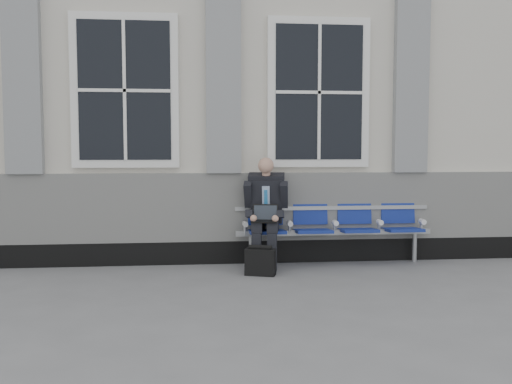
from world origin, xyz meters
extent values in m
plane|color=slate|center=(0.00, 0.00, 0.00)|extent=(70.00, 70.00, 0.00)
cube|color=beige|center=(0.00, 3.50, 2.10)|extent=(14.00, 4.00, 4.20)
cube|color=black|center=(0.00, 1.47, 0.15)|extent=(14.00, 0.10, 0.30)
cube|color=silver|center=(0.00, 1.46, 0.75)|extent=(14.00, 0.08, 0.90)
cube|color=gray|center=(-3.40, 1.44, 2.40)|extent=(0.45, 0.14, 2.40)
cube|color=gray|center=(-0.90, 1.44, 2.40)|extent=(0.45, 0.14, 2.40)
cube|color=gray|center=(1.60, 1.44, 2.40)|extent=(0.45, 0.14, 2.40)
cube|color=white|center=(-2.15, 1.46, 2.25)|extent=(1.35, 0.10, 1.95)
cube|color=black|center=(-2.15, 1.41, 2.25)|extent=(1.15, 0.02, 1.75)
cube|color=white|center=(0.35, 1.46, 2.25)|extent=(1.35, 0.10, 1.95)
cube|color=black|center=(0.35, 1.41, 2.25)|extent=(1.15, 0.02, 1.75)
cube|color=#9EA0A3|center=(0.54, 1.30, 0.42)|extent=(2.60, 0.07, 0.07)
cube|color=#9EA0A3|center=(0.54, 1.42, 0.73)|extent=(2.60, 0.05, 0.05)
cylinder|color=#9EA0A3|center=(-0.56, 1.30, 0.20)|extent=(0.06, 0.06, 0.39)
cylinder|color=#9EA0A3|center=(1.64, 1.30, 0.20)|extent=(0.06, 0.06, 0.39)
cube|color=navy|center=(-0.36, 1.22, 0.45)|extent=(0.46, 0.42, 0.07)
cube|color=navy|center=(-0.36, 1.43, 0.71)|extent=(0.46, 0.10, 0.40)
cube|color=navy|center=(0.24, 1.22, 0.45)|extent=(0.46, 0.42, 0.07)
cube|color=navy|center=(0.24, 1.43, 0.71)|extent=(0.46, 0.10, 0.40)
cube|color=navy|center=(0.84, 1.22, 0.45)|extent=(0.46, 0.42, 0.07)
cube|color=navy|center=(0.84, 1.43, 0.71)|extent=(0.46, 0.10, 0.40)
cube|color=navy|center=(1.44, 1.22, 0.45)|extent=(0.46, 0.42, 0.07)
cube|color=navy|center=(1.44, 1.43, 0.71)|extent=(0.46, 0.10, 0.40)
cylinder|color=white|center=(-0.64, 1.25, 0.55)|extent=(0.07, 0.12, 0.07)
cylinder|color=white|center=(-0.06, 1.25, 0.55)|extent=(0.07, 0.12, 0.07)
cylinder|color=white|center=(0.54, 1.25, 0.55)|extent=(0.07, 0.12, 0.07)
cylinder|color=white|center=(1.14, 1.25, 0.55)|extent=(0.07, 0.12, 0.07)
cylinder|color=white|center=(1.72, 1.25, 0.55)|extent=(0.07, 0.12, 0.07)
cube|color=black|center=(-0.53, 0.88, 0.04)|extent=(0.15, 0.26, 0.09)
cube|color=black|center=(-0.34, 0.85, 0.04)|extent=(0.15, 0.26, 0.09)
cube|color=black|center=(-0.52, 0.94, 0.25)|extent=(0.14, 0.14, 0.47)
cube|color=black|center=(-0.33, 0.91, 0.25)|extent=(0.14, 0.14, 0.47)
cube|color=black|center=(-0.48, 1.15, 0.54)|extent=(0.21, 0.45, 0.13)
cube|color=black|center=(-0.29, 1.11, 0.54)|extent=(0.21, 0.45, 0.13)
cube|color=black|center=(-0.35, 1.32, 0.85)|extent=(0.46, 0.39, 0.61)
cube|color=#AABDE0|center=(-0.37, 1.21, 0.87)|extent=(0.11, 0.11, 0.34)
cube|color=#297CC1|center=(-0.38, 1.20, 0.85)|extent=(0.06, 0.08, 0.28)
cube|color=black|center=(-0.36, 1.29, 1.14)|extent=(0.49, 0.31, 0.14)
cylinder|color=tan|center=(-0.37, 1.24, 1.21)|extent=(0.11, 0.11, 0.10)
sphere|color=tan|center=(-0.38, 1.19, 1.30)|extent=(0.20, 0.20, 0.20)
cube|color=black|center=(-0.60, 1.27, 0.93)|extent=(0.14, 0.29, 0.36)
cube|color=black|center=(-0.14, 1.18, 0.93)|extent=(0.14, 0.29, 0.36)
cube|color=black|center=(-0.59, 1.09, 0.70)|extent=(0.14, 0.31, 0.13)
cube|color=black|center=(-0.21, 1.02, 0.70)|extent=(0.14, 0.31, 0.13)
sphere|color=tan|center=(-0.56, 0.95, 0.66)|extent=(0.09, 0.09, 0.09)
sphere|color=tan|center=(-0.29, 0.90, 0.66)|extent=(0.09, 0.09, 0.09)
cube|color=black|center=(-0.41, 1.00, 0.61)|extent=(0.35, 0.28, 0.02)
cube|color=black|center=(-0.39, 1.11, 0.71)|extent=(0.33, 0.14, 0.20)
cube|color=black|center=(-0.39, 1.10, 0.71)|extent=(0.30, 0.12, 0.17)
cube|color=black|center=(-0.50, 0.72, 0.16)|extent=(0.39, 0.26, 0.32)
cylinder|color=black|center=(-0.50, 0.72, 0.34)|extent=(0.29, 0.15, 0.06)
camera|label=1|loc=(-1.23, -5.99, 1.54)|focal=40.00mm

